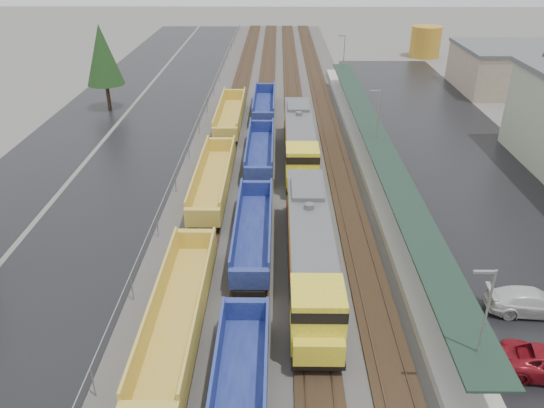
# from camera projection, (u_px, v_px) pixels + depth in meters

# --- Properties ---
(ballast_strip) EXTENTS (20.00, 160.00, 0.08)m
(ballast_strip) POSITION_uv_depth(u_px,v_px,m) (280.00, 134.00, 62.71)
(ballast_strip) COLOR #302D2B
(ballast_strip) RESTS_ON ground
(trackbed) EXTENTS (14.60, 160.00, 0.22)m
(trackbed) POSITION_uv_depth(u_px,v_px,m) (280.00, 133.00, 62.65)
(trackbed) COLOR black
(trackbed) RESTS_ON ground
(west_parking_lot) EXTENTS (10.00, 160.00, 0.02)m
(west_parking_lot) POSITION_uv_depth(u_px,v_px,m) (153.00, 133.00, 62.87)
(west_parking_lot) COLOR black
(west_parking_lot) RESTS_ON ground
(west_road) EXTENTS (9.00, 160.00, 0.02)m
(west_road) POSITION_uv_depth(u_px,v_px,m) (70.00, 133.00, 62.97)
(west_road) COLOR black
(west_road) RESTS_ON ground
(east_commuter_lot) EXTENTS (16.00, 100.00, 0.02)m
(east_commuter_lot) POSITION_uv_depth(u_px,v_px,m) (467.00, 168.00, 53.64)
(east_commuter_lot) COLOR black
(east_commuter_lot) RESTS_ON ground
(station_platform) EXTENTS (3.00, 80.00, 8.00)m
(station_platform) POSITION_uv_depth(u_px,v_px,m) (374.00, 161.00, 53.41)
(station_platform) COLOR #9E9B93
(station_platform) RESTS_ON ground
(chainlink_fence) EXTENTS (0.08, 160.04, 2.02)m
(chainlink_fence) POSITION_uv_depth(u_px,v_px,m) (197.00, 125.00, 60.70)
(chainlink_fence) COLOR gray
(chainlink_fence) RESTS_ON ground
(tree_west_far) EXTENTS (4.84, 4.84, 11.00)m
(tree_west_far) POSITION_uv_depth(u_px,v_px,m) (102.00, 55.00, 68.59)
(tree_west_far) COLOR #332316
(tree_west_far) RESTS_ON ground
(tree_east) EXTENTS (4.40, 4.40, 10.00)m
(tree_east) POSITION_uv_depth(u_px,v_px,m) (537.00, 85.00, 57.70)
(tree_east) COLOR #332316
(tree_east) RESTS_ON ground
(locomotive_lead) EXTENTS (2.97, 19.54, 4.42)m
(locomotive_lead) POSITION_uv_depth(u_px,v_px,m) (310.00, 252.00, 35.25)
(locomotive_lead) COLOR black
(locomotive_lead) RESTS_ON ground
(locomotive_trail) EXTENTS (2.97, 19.54, 4.42)m
(locomotive_trail) POSITION_uv_depth(u_px,v_px,m) (299.00, 141.00, 53.92)
(locomotive_trail) COLOR black
(locomotive_trail) RESTS_ON ground
(well_string_yellow) EXTENTS (2.85, 92.21, 2.52)m
(well_string_yellow) POSITION_uv_depth(u_px,v_px,m) (179.00, 314.00, 31.25)
(well_string_yellow) COLOR gold
(well_string_yellow) RESTS_ON ground
(well_string_blue) EXTENTS (2.67, 96.40, 2.37)m
(well_string_blue) POSITION_uv_depth(u_px,v_px,m) (248.00, 299.00, 32.65)
(well_string_blue) COLOR navy
(well_string_blue) RESTS_ON ground
(storage_tank) EXTENTS (5.62, 5.62, 5.62)m
(storage_tank) POSITION_uv_depth(u_px,v_px,m) (425.00, 42.00, 100.19)
(storage_tank) COLOR #B28023
(storage_tank) RESTS_ON ground
(parked_car_east_c) EXTENTS (2.59, 5.56, 1.57)m
(parked_car_east_c) POSITION_uv_depth(u_px,v_px,m) (531.00, 302.00, 32.99)
(parked_car_east_c) COLOR silver
(parked_car_east_c) RESTS_ON ground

